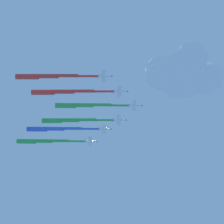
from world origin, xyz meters
TOP-DOWN VIEW (x-y plane):
  - jet_lead at (-20.73, -0.34)m, footprint 59.01×20.70m
  - jet_port_inner at (-27.64, 14.00)m, footprint 58.71×21.28m
  - jet_starboard_inner at (-36.56, -7.52)m, footprint 63.13×22.79m
  - jet_port_mid at (-36.42, 28.13)m, footprint 61.24×21.52m
  - jet_starboard_mid at (-48.55, -16.70)m, footprint 61.35×21.84m
  - jet_port_outer at (-42.68, 41.68)m, footprint 59.91×20.87m
  - cloud_puff at (40.01, -36.71)m, footprint 54.21×40.11m

SIDE VIEW (x-z plane):
  - jet_port_inner at x=-27.64m, z-range 185.95..189.91m
  - jet_lead at x=-20.73m, z-range 187.92..191.81m
  - jet_starboard_inner at x=-36.56m, z-range 188.25..192.15m
  - jet_port_outer at x=-42.68m, z-range 188.27..192.18m
  - jet_starboard_mid at x=-48.55m, z-range 188.63..192.53m
  - jet_port_mid at x=-36.42m, z-range 189.47..193.41m
  - cloud_puff at x=40.01m, z-range 184.43..218.54m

